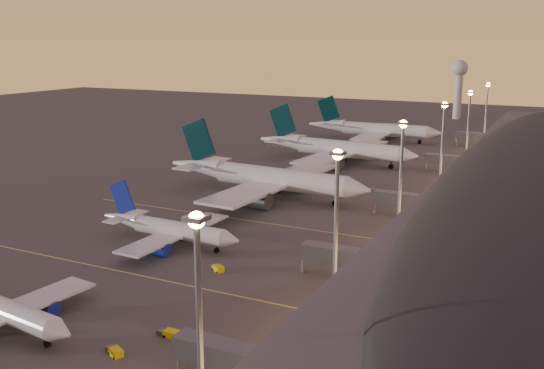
{
  "coord_description": "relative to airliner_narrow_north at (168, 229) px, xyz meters",
  "views": [
    {
      "loc": [
        68.51,
        -88.3,
        42.32
      ],
      "look_at": [
        2.0,
        45.0,
        7.0
      ],
      "focal_mm": 40.0,
      "sensor_mm": 36.0,
      "label": 1
    }
  ],
  "objects": [
    {
      "name": "airliner_wide_far",
      "position": [
        -2.6,
        153.54,
        1.58
      ],
      "size": [
        59.1,
        53.68,
        18.95
      ],
      "rotation": [
        0.0,
        0.0,
        0.02
      ],
      "color": "silver",
      "rests_on": "ground"
    },
    {
      "name": "airliner_narrow_north",
      "position": [
        0.0,
        0.0,
        0.0
      ],
      "size": [
        35.64,
        31.79,
        12.75
      ],
      "rotation": [
        0.0,
        0.0,
        -0.04
      ],
      "color": "silver",
      "rests_on": "ground"
    },
    {
      "name": "airliner_wide_mid",
      "position": [
        -0.17,
        100.04,
        1.83
      ],
      "size": [
        62.29,
        57.06,
        19.92
      ],
      "rotation": [
        0.0,
        0.0,
        -0.1
      ],
      "color": "silver",
      "rests_on": "ground"
    },
    {
      "name": "terminal_building",
      "position": [
        68.39,
        60.08,
        5.49
      ],
      "size": [
        56.35,
        255.0,
        17.46
      ],
      "color": "#4D4D52",
      "rests_on": "ground"
    },
    {
      "name": "ground",
      "position": [
        6.55,
        -12.39,
        -3.3
      ],
      "size": [
        700.0,
        700.0,
        0.0
      ],
      "primitive_type": "plane",
      "color": "#413E3C"
    },
    {
      "name": "light_masts",
      "position": [
        42.55,
        52.61,
        14.26
      ],
      "size": [
        2.2,
        217.2,
        25.9
      ],
      "color": "gray",
      "rests_on": "ground"
    },
    {
      "name": "baggage_tug_c",
      "position": [
        17.63,
        -8.82,
        -2.82
      ],
      "size": [
        3.68,
        2.94,
        1.04
      ],
      "rotation": [
        0.0,
        0.0,
        -0.53
      ],
      "color": "yellow",
      "rests_on": "ground"
    },
    {
      "name": "airliner_wide_near",
      "position": [
        -0.77,
        45.95,
        1.99
      ],
      "size": [
        64.17,
        58.59,
        20.53
      ],
      "rotation": [
        0.0,
        0.0,
        -0.07
      ],
      "color": "silver",
      "rests_on": "ground"
    },
    {
      "name": "radar_tower",
      "position": [
        16.55,
        247.61,
        18.58
      ],
      "size": [
        9.0,
        9.0,
        32.5
      ],
      "color": "silver",
      "rests_on": "ground"
    },
    {
      "name": "baggage_tug_a",
      "position": [
        21.5,
        -42.2,
        -2.83
      ],
      "size": [
        3.62,
        2.64,
        1.01
      ],
      "rotation": [
        0.0,
        0.0,
        -0.44
      ],
      "color": "yellow",
      "rests_on": "ground"
    },
    {
      "name": "baggage_tug_b",
      "position": [
        25.19,
        -34.53,
        -2.81
      ],
      "size": [
        3.56,
        1.63,
        1.06
      ],
      "rotation": [
        0.0,
        0.0,
        -0.01
      ],
      "color": "yellow",
      "rests_on": "ground"
    },
    {
      "name": "lane_markings",
      "position": [
        6.55,
        27.61,
        -3.29
      ],
      "size": [
        90.0,
        180.36,
        0.0
      ],
      "color": "#D8C659",
      "rests_on": "ground"
    }
  ]
}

